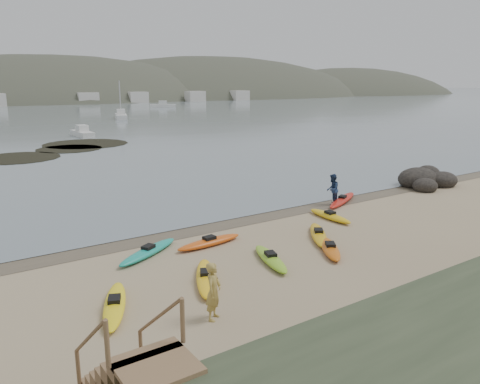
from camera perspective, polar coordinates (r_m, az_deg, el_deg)
ground at (r=26.28m, az=0.00°, el=-3.18°), size 600.00×600.00×0.00m
wet_sand at (r=26.04m, az=0.37°, el=-3.33°), size 60.00×60.00×0.00m
stairs at (r=11.65m, az=-13.49°, el=-20.37°), size 1.50×2.70×2.10m
kayaks at (r=21.97m, az=2.85°, el=-6.08°), size 20.11×8.96×0.34m
person_west at (r=15.20m, az=-3.25°, el=-11.98°), size 0.83×0.79×1.92m
person_east at (r=29.43m, az=11.20°, el=0.30°), size 1.19×1.13×1.94m
rock_cluster at (r=37.16m, az=21.67°, el=1.10°), size 5.11×3.73×1.64m
kelp_mats at (r=57.02m, az=-20.77°, el=4.92°), size 18.20×16.44×0.04m
far_hills at (r=222.61m, az=-20.27°, el=6.40°), size 550.00×135.00×80.00m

